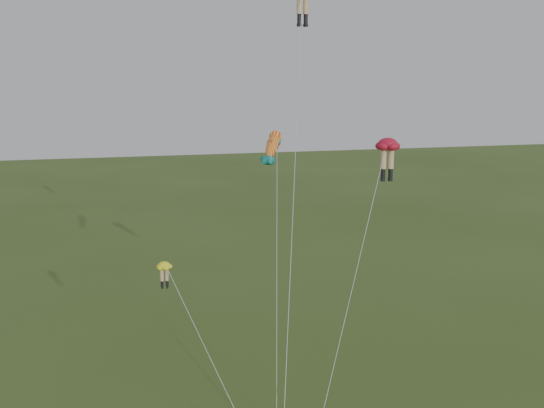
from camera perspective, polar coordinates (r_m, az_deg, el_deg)
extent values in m
cylinder|color=#E2B985|center=(40.25, 2.59, 18.26)|extent=(0.34, 0.34, 1.17)
cylinder|color=black|center=(40.15, 2.58, 17.02)|extent=(0.27, 0.27, 0.59)
cube|color=black|center=(40.10, 2.58, 16.48)|extent=(0.24, 0.37, 0.17)
cylinder|color=#E2B985|center=(40.48, 3.20, 18.21)|extent=(0.34, 0.34, 1.17)
cylinder|color=black|center=(40.37, 3.19, 16.98)|extent=(0.27, 0.27, 0.59)
cube|color=black|center=(40.33, 3.19, 16.44)|extent=(0.24, 0.37, 0.17)
cylinder|color=silver|center=(34.36, 2.05, 0.85)|extent=(5.00, 11.29, 24.94)
ellipsoid|color=red|center=(36.53, 10.84, 5.57)|extent=(1.71, 1.71, 0.76)
cylinder|color=#E2B985|center=(36.53, 10.45, 4.17)|extent=(0.34, 0.34, 1.16)
cylinder|color=black|center=(36.64, 10.41, 2.83)|extent=(0.26, 0.26, 0.58)
cube|color=black|center=(36.69, 10.39, 2.25)|extent=(0.24, 0.36, 0.17)
cylinder|color=#E2B985|center=(36.69, 11.14, 4.18)|extent=(0.34, 0.34, 1.16)
cylinder|color=black|center=(36.79, 11.09, 2.84)|extent=(0.26, 0.26, 0.58)
cube|color=black|center=(36.84, 11.07, 2.26)|extent=(0.24, 0.36, 0.17)
cylinder|color=silver|center=(33.17, 7.55, -7.94)|extent=(7.55, 7.29, 15.58)
ellipsoid|color=#FFF820|center=(33.85, -10.13, -5.72)|extent=(0.95, 0.95, 0.45)
cylinder|color=#E2B985|center=(33.99, -10.33, -6.58)|extent=(0.20, 0.20, 0.68)
cylinder|color=black|center=(34.14, -10.30, -7.40)|extent=(0.15, 0.15, 0.34)
cube|color=black|center=(34.21, -10.29, -7.75)|extent=(0.13, 0.21, 0.10)
cylinder|color=#E2B985|center=(34.00, -9.87, -6.56)|extent=(0.20, 0.20, 0.68)
cylinder|color=black|center=(34.16, -9.84, -7.38)|extent=(0.15, 0.15, 0.34)
cube|color=black|center=(34.22, -9.83, -7.73)|extent=(0.13, 0.21, 0.10)
cylinder|color=silver|center=(32.51, -5.74, -14.45)|extent=(3.77, 6.77, 9.10)
ellipsoid|color=yellow|center=(40.15, 0.08, 5.59)|extent=(2.23, 2.86, 2.25)
sphere|color=yellow|center=(40.15, 0.08, 5.59)|extent=(1.42, 1.53, 1.24)
cone|color=#127778|center=(40.15, 0.08, 5.59)|extent=(1.19, 1.33, 1.22)
cone|color=#127778|center=(40.15, 0.08, 5.59)|extent=(1.19, 1.33, 1.22)
cone|color=#127778|center=(40.15, 0.08, 5.59)|extent=(0.67, 0.75, 0.68)
cone|color=#127778|center=(40.15, 0.08, 5.59)|extent=(0.67, 0.75, 0.68)
cone|color=red|center=(40.15, 0.08, 5.59)|extent=(0.71, 0.78, 0.66)
cylinder|color=silver|center=(35.50, 0.23, -7.27)|extent=(3.53, 11.95, 14.79)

